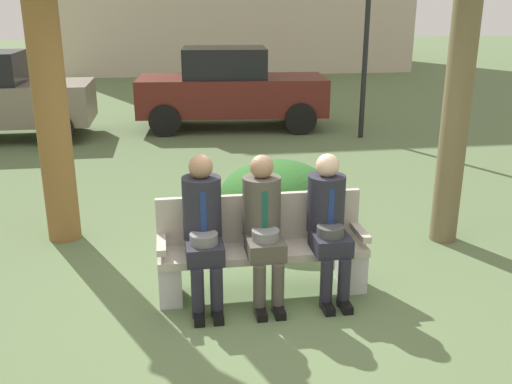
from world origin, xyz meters
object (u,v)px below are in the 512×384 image
at_px(park_bench, 262,248).
at_px(seated_man_middle, 263,222).
at_px(shrub_near_bench, 277,196).
at_px(parked_car_far, 230,88).
at_px(street_lamp, 367,20).
at_px(seated_man_left, 203,224).
at_px(seated_man_right, 328,219).

relative_size(park_bench, seated_man_middle, 1.44).
xyz_separation_m(park_bench, shrub_near_bench, (0.42, 1.43, -0.00)).
distance_m(parked_car_far, street_lamp, 3.12).
bearing_deg(park_bench, parked_car_far, 85.65).
relative_size(seated_man_left, shrub_near_bench, 0.99).
bearing_deg(shrub_near_bench, street_lamp, 60.46).
distance_m(park_bench, seated_man_middle, 0.33).
distance_m(park_bench, street_lamp, 6.96).
xyz_separation_m(seated_man_middle, shrub_near_bench, (0.43, 1.56, -0.31)).
distance_m(park_bench, seated_man_right, 0.67).
xyz_separation_m(seated_man_left, shrub_near_bench, (0.95, 1.56, -0.32)).
bearing_deg(seated_man_middle, seated_man_left, 179.76).
height_order(seated_man_middle, seated_man_right, seated_man_middle).
height_order(shrub_near_bench, street_lamp, street_lamp).
bearing_deg(seated_man_right, park_bench, 167.23).
relative_size(seated_man_left, street_lamp, 0.36).
xyz_separation_m(park_bench, seated_man_left, (-0.54, -0.13, 0.32)).
distance_m(seated_man_right, shrub_near_bench, 1.60).
bearing_deg(seated_man_middle, park_bench, 85.83).
xyz_separation_m(park_bench, street_lamp, (3.01, 6.01, 1.82)).
bearing_deg(shrub_near_bench, seated_man_left, -121.41).
distance_m(park_bench, shrub_near_bench, 1.49).
height_order(seated_man_right, street_lamp, street_lamp).
height_order(seated_man_left, shrub_near_bench, seated_man_left).
xyz_separation_m(seated_man_left, seated_man_middle, (0.53, -0.00, -0.01)).
bearing_deg(seated_man_middle, street_lamp, 63.82).
height_order(park_bench, seated_man_left, seated_man_left).
distance_m(seated_man_middle, parked_car_far, 7.49).
relative_size(park_bench, seated_man_right, 1.45).
relative_size(shrub_near_bench, street_lamp, 0.37).
height_order(seated_man_left, seated_man_right, seated_man_left).
bearing_deg(seated_man_left, park_bench, 13.39).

